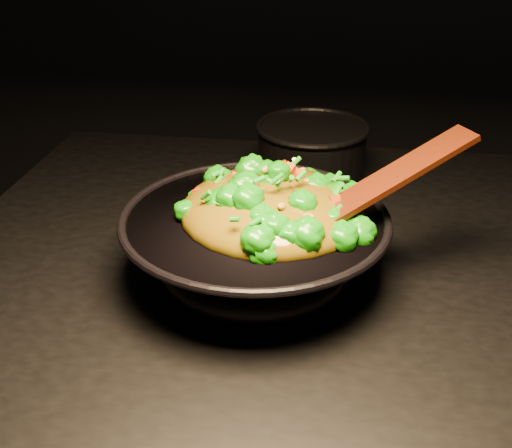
# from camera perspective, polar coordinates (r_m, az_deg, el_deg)

# --- Properties ---
(wok) EXTENTS (0.40, 0.40, 0.10)m
(wok) POSITION_cam_1_polar(r_m,az_deg,el_deg) (0.88, -0.10, -2.27)
(wok) COLOR black
(wok) RESTS_ON stovetop
(stir_fry) EXTENTS (0.29, 0.29, 0.09)m
(stir_fry) POSITION_cam_1_polar(r_m,az_deg,el_deg) (0.84, 1.50, 3.48)
(stir_fry) COLOR #167C08
(stir_fry) RESTS_ON wok
(spatula) EXTENTS (0.26, 0.18, 0.12)m
(spatula) POSITION_cam_1_polar(r_m,az_deg,el_deg) (0.83, 10.44, 3.16)
(spatula) COLOR black
(spatula) RESTS_ON wok
(back_pot) EXTENTS (0.19, 0.19, 0.11)m
(back_pot) POSITION_cam_1_polar(r_m,az_deg,el_deg) (1.17, 4.96, 6.28)
(back_pot) COLOR black
(back_pot) RESTS_ON stovetop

